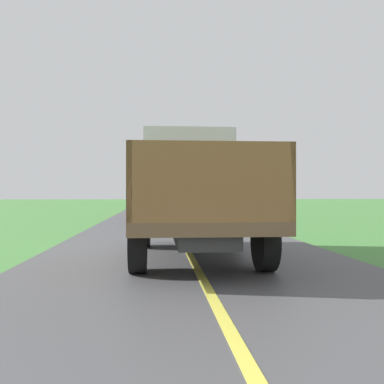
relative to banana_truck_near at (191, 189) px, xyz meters
name	(u,v)px	position (x,y,z in m)	size (l,w,h in m)	color
banana_truck_near	(191,189)	(0.00, 0.00, 0.00)	(2.38, 5.82, 2.80)	#2D2D30
banana_truck_far	(170,192)	(-0.03, 14.00, 0.00)	(2.38, 5.81, 2.80)	#2D2D30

